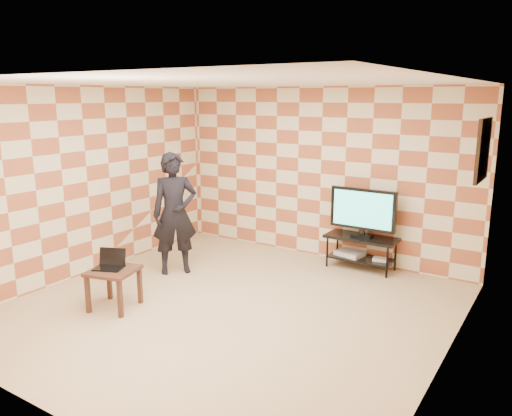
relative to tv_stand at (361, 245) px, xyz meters
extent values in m
plane|color=tan|center=(-0.82, -2.25, -0.37)|extent=(5.00, 5.00, 0.00)
cube|color=beige|center=(-0.82, 0.25, 0.98)|extent=(5.00, 0.02, 2.70)
cube|color=beige|center=(-0.82, -4.75, 0.98)|extent=(5.00, 0.02, 2.70)
cube|color=beige|center=(-3.32, -2.25, 0.98)|extent=(0.02, 5.00, 2.70)
cube|color=beige|center=(1.68, -2.25, 0.98)|extent=(0.02, 5.00, 2.70)
cube|color=white|center=(-0.82, -2.25, 2.33)|extent=(5.00, 5.00, 0.02)
cube|color=black|center=(1.65, -0.70, 1.58)|extent=(0.04, 0.72, 0.72)
cube|color=black|center=(1.65, -0.70, 1.58)|extent=(0.04, 0.03, 0.68)
cube|color=black|center=(1.65, -0.70, 1.58)|extent=(0.04, 0.68, 0.03)
cube|color=black|center=(0.00, 0.00, 0.11)|extent=(1.06, 0.48, 0.04)
cube|color=black|center=(0.00, 0.00, -0.21)|extent=(0.95, 0.42, 0.03)
cylinder|color=black|center=(-0.47, -0.19, -0.12)|extent=(0.03, 0.03, 0.50)
cylinder|color=black|center=(-0.47, 0.19, -0.12)|extent=(0.03, 0.03, 0.50)
cylinder|color=black|center=(0.47, -0.19, -0.12)|extent=(0.03, 0.03, 0.50)
cylinder|color=black|center=(0.47, 0.19, -0.12)|extent=(0.03, 0.03, 0.50)
cube|color=black|center=(0.00, 0.00, 0.15)|extent=(0.30, 0.19, 0.03)
cube|color=black|center=(0.00, 0.00, 0.21)|extent=(0.07, 0.05, 0.08)
cube|color=black|center=(0.00, 0.00, 0.55)|extent=(1.00, 0.07, 0.61)
cube|color=#42EEDB|center=(0.00, -0.04, 0.55)|extent=(0.89, 0.01, 0.53)
cube|color=silver|center=(-0.18, 0.00, -0.16)|extent=(0.45, 0.36, 0.07)
cube|color=silver|center=(0.30, 0.00, -0.17)|extent=(0.22, 0.17, 0.05)
cube|color=#381E15|center=(-2.01, -3.00, 0.11)|extent=(0.65, 0.65, 0.04)
cube|color=#381E15|center=(-2.17, -3.27, -0.14)|extent=(0.06, 0.06, 0.46)
cube|color=#381E15|center=(-2.28, -2.85, -0.14)|extent=(0.06, 0.06, 0.46)
cube|color=#381E15|center=(-1.74, -3.16, -0.14)|extent=(0.06, 0.06, 0.46)
cube|color=#381E15|center=(-1.85, -2.73, -0.14)|extent=(0.06, 0.06, 0.46)
cube|color=black|center=(-2.07, -3.02, 0.14)|extent=(0.40, 0.35, 0.02)
cube|color=black|center=(-2.11, -2.91, 0.25)|extent=(0.33, 0.19, 0.21)
imported|color=black|center=(-2.24, -1.62, 0.52)|extent=(0.74, 0.77, 1.77)
camera|label=1|loc=(2.55, -6.89, 2.18)|focal=35.00mm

